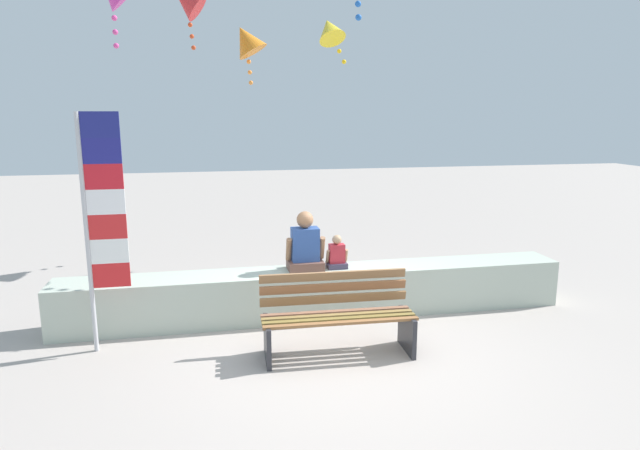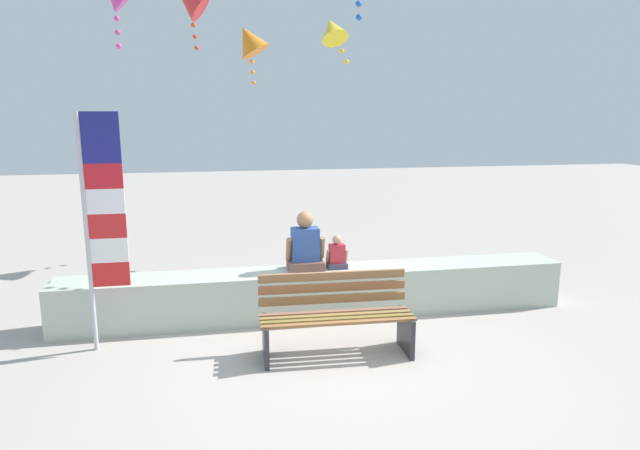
{
  "view_description": "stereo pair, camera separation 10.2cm",
  "coord_description": "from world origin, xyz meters",
  "px_view_note": "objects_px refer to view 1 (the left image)",
  "views": [
    {
      "loc": [
        -1.37,
        -5.58,
        2.66
      ],
      "look_at": [
        0.02,
        1.23,
        1.23
      ],
      "focal_mm": 30.72,
      "sensor_mm": 36.0,
      "label": 1
    },
    {
      "loc": [
        -1.27,
        -5.6,
        2.66
      ],
      "look_at": [
        0.02,
        1.23,
        1.23
      ],
      "focal_mm": 30.72,
      "sensor_mm": 36.0,
      "label": 2
    }
  ],
  "objects_px": {
    "park_bench": "(337,317)",
    "kite_yellow": "(330,30)",
    "person_adult": "(305,247)",
    "flag_banner": "(99,214)",
    "kite_orange": "(247,40)",
    "person_child": "(337,255)",
    "kite_red": "(187,1)"
  },
  "relations": [
    {
      "from": "park_bench",
      "to": "kite_yellow",
      "type": "xyz_separation_m",
      "value": [
        0.86,
        4.32,
        3.68
      ]
    },
    {
      "from": "person_adult",
      "to": "flag_banner",
      "type": "height_order",
      "value": "flag_banner"
    },
    {
      "from": "person_adult",
      "to": "kite_orange",
      "type": "xyz_separation_m",
      "value": [
        -0.45,
        3.35,
        2.99
      ]
    },
    {
      "from": "person_adult",
      "to": "person_child",
      "type": "height_order",
      "value": "person_adult"
    },
    {
      "from": "flag_banner",
      "to": "kite_yellow",
      "type": "relative_size",
      "value": 3.04
    },
    {
      "from": "person_child",
      "to": "kite_yellow",
      "type": "xyz_separation_m",
      "value": [
        0.58,
        3.1,
        3.29
      ]
    },
    {
      "from": "person_adult",
      "to": "kite_orange",
      "type": "bearing_deg",
      "value": 97.58
    },
    {
      "from": "flag_banner",
      "to": "kite_red",
      "type": "height_order",
      "value": "kite_red"
    },
    {
      "from": "person_child",
      "to": "kite_orange",
      "type": "height_order",
      "value": "kite_orange"
    },
    {
      "from": "park_bench",
      "to": "person_child",
      "type": "relative_size",
      "value": 3.83
    },
    {
      "from": "person_adult",
      "to": "kite_orange",
      "type": "distance_m",
      "value": 4.51
    },
    {
      "from": "park_bench",
      "to": "kite_yellow",
      "type": "height_order",
      "value": "kite_yellow"
    },
    {
      "from": "person_child",
      "to": "kite_red",
      "type": "xyz_separation_m",
      "value": [
        -1.87,
        3.23,
        3.71
      ]
    },
    {
      "from": "kite_yellow",
      "to": "kite_orange",
      "type": "bearing_deg",
      "value": 170.11
    },
    {
      "from": "kite_orange",
      "to": "person_child",
      "type": "bearing_deg",
      "value": -75.42
    },
    {
      "from": "person_adult",
      "to": "kite_yellow",
      "type": "bearing_deg",
      "value": 71.96
    },
    {
      "from": "person_adult",
      "to": "kite_red",
      "type": "bearing_deg",
      "value": 114.13
    },
    {
      "from": "kite_red",
      "to": "person_adult",
      "type": "bearing_deg",
      "value": -65.87
    },
    {
      "from": "person_adult",
      "to": "park_bench",
      "type": "bearing_deg",
      "value": -83.12
    },
    {
      "from": "flag_banner",
      "to": "kite_red",
      "type": "relative_size",
      "value": 2.44
    },
    {
      "from": "park_bench",
      "to": "kite_orange",
      "type": "distance_m",
      "value": 5.79
    },
    {
      "from": "person_adult",
      "to": "kite_orange",
      "type": "height_order",
      "value": "kite_orange"
    },
    {
      "from": "park_bench",
      "to": "flag_banner",
      "type": "relative_size",
      "value": 0.64
    },
    {
      "from": "person_child",
      "to": "kite_red",
      "type": "relative_size",
      "value": 0.41
    },
    {
      "from": "park_bench",
      "to": "person_adult",
      "type": "distance_m",
      "value": 1.33
    },
    {
      "from": "flag_banner",
      "to": "kite_orange",
      "type": "distance_m",
      "value": 5.02
    },
    {
      "from": "kite_yellow",
      "to": "kite_red",
      "type": "bearing_deg",
      "value": 176.94
    },
    {
      "from": "park_bench",
      "to": "person_child",
      "type": "distance_m",
      "value": 1.31
    },
    {
      "from": "kite_red",
      "to": "kite_yellow",
      "type": "relative_size",
      "value": 1.25
    },
    {
      "from": "person_adult",
      "to": "kite_red",
      "type": "height_order",
      "value": "kite_red"
    },
    {
      "from": "kite_orange",
      "to": "kite_red",
      "type": "bearing_deg",
      "value": -173.02
    },
    {
      "from": "person_child",
      "to": "person_adult",
      "type": "bearing_deg",
      "value": -179.94
    }
  ]
}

